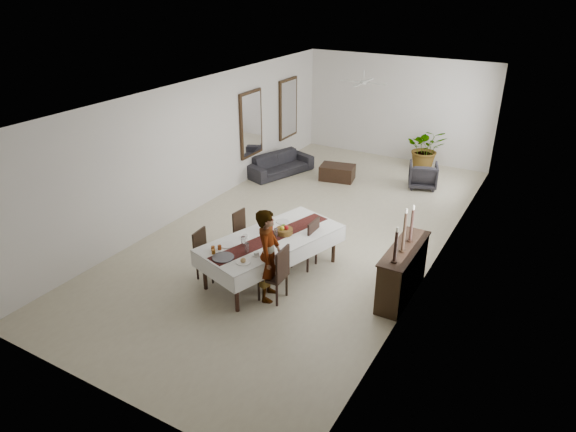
{
  "coord_description": "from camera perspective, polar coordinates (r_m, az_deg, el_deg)",
  "views": [
    {
      "loc": [
        4.94,
        -9.53,
        5.43
      ],
      "look_at": [
        0.36,
        -1.51,
        1.05
      ],
      "focal_mm": 32.0,
      "sensor_mm": 36.0,
      "label": 1
    }
  ],
  "objects": [
    {
      "name": "bread_near_right",
      "position": [
        9.05,
        -5.01,
        -4.94
      ],
      "size": [
        0.1,
        0.1,
        0.1
      ],
      "primitive_type": "sphere",
      "color": "tan",
      "rests_on": "plate_near_right"
    },
    {
      "name": "candlestick_near_shaft",
      "position": [
        8.73,
        11.86,
        -3.34
      ],
      "size": [
        0.05,
        0.05,
        0.54
      ],
      "primitive_type": "cylinder",
      "color": "black",
      "rests_on": "candlestick_near_base"
    },
    {
      "name": "mirror_glass_far",
      "position": [
        16.36,
        0.11,
        11.84
      ],
      "size": [
        0.01,
        0.9,
        1.7
      ],
      "primitive_type": "cube",
      "color": "white",
      "rests_on": "mirror_frame_far"
    },
    {
      "name": "serving_tray",
      "position": [
        9.23,
        -7.22,
        -4.59
      ],
      "size": [
        0.4,
        0.4,
        0.02
      ],
      "primitive_type": "cylinder",
      "color": "#3D3C41",
      "rests_on": "tablecloth_top"
    },
    {
      "name": "tablecloth_drape_far",
      "position": [
        10.82,
        3.82,
        -0.76
      ],
      "size": [
        1.25,
        0.39,
        0.33
      ],
      "primitive_type": "cube",
      "rotation": [
        0.0,
        0.0,
        -0.3
      ],
      "color": "white",
      "rests_on": "dining_table_top"
    },
    {
      "name": "plate_near_left",
      "position": [
        9.64,
        -6.82,
        -3.22
      ],
      "size": [
        0.26,
        0.26,
        0.02
      ],
      "primitive_type": "cylinder",
      "color": "white",
      "rests_on": "tablecloth_top"
    },
    {
      "name": "candlestick_far_shaft",
      "position": [
        9.46,
        13.58,
        -0.97
      ],
      "size": [
        0.05,
        0.05,
        0.6
      ],
      "primitive_type": "cylinder",
      "color": "black",
      "rests_on": "candlestick_far_base"
    },
    {
      "name": "sofa",
      "position": [
        15.3,
        -0.91,
        5.79
      ],
      "size": [
        1.45,
        2.21,
        0.6
      ],
      "primitive_type": "imported",
      "rotation": [
        0.0,
        0.0,
        1.23
      ],
      "color": "#27252A",
      "rests_on": "floor"
    },
    {
      "name": "red_pitcher",
      "position": [
        10.1,
        -2.16,
        -0.99
      ],
      "size": [
        0.21,
        0.21,
        0.22
      ],
      "primitive_type": "cylinder",
      "rotation": [
        0.0,
        0.0,
        -0.3
      ],
      "color": "maroon",
      "rests_on": "tablecloth_top"
    },
    {
      "name": "tablecloth_drape_near",
      "position": [
        9.2,
        -8.46,
        -6.08
      ],
      "size": [
        1.25,
        0.39,
        0.33
      ],
      "primitive_type": "cube",
      "rotation": [
        0.0,
        0.0,
        -0.3
      ],
      "color": "white",
      "rests_on": "dining_table_top"
    },
    {
      "name": "fruit_yellow",
      "position": [
        9.9,
        -0.66,
        -1.37
      ],
      "size": [
        0.09,
        0.09,
        0.09
      ],
      "primitive_type": "sphere",
      "color": "yellow",
      "rests_on": "fruit_basket"
    },
    {
      "name": "chair_left_near_seat",
      "position": [
        10.1,
        -8.78,
        -4.58
      ],
      "size": [
        0.45,
        0.45,
        0.05
      ],
      "primitive_type": "cube",
      "rotation": [
        0.0,
        0.0,
        -1.49
      ],
      "color": "black",
      "rests_on": "chair_left_near_leg_fl"
    },
    {
      "name": "armchair",
      "position": [
        14.77,
        14.76,
        4.4
      ],
      "size": [
        0.96,
        0.97,
        0.7
      ],
      "primitive_type": "imported",
      "rotation": [
        0.0,
        0.0,
        3.46
      ],
      "color": "#2B282E",
      "rests_on": "floor"
    },
    {
      "name": "chair_right_near_leg_br",
      "position": [
        9.69,
        -2.12,
        -7.12
      ],
      "size": [
        0.05,
        0.05,
        0.45
      ],
      "primitive_type": "cylinder",
      "rotation": [
        0.0,
        0.0,
        0.04
      ],
      "color": "black",
      "rests_on": "floor"
    },
    {
      "name": "table_runner",
      "position": [
        9.86,
        -1.82,
        -2.36
      ],
      "size": [
        1.18,
        2.75,
        0.0
      ],
      "primitive_type": "cube",
      "rotation": [
        0.0,
        0.0,
        -0.3
      ],
      "color": "#521B17",
      "rests_on": "tablecloth_top"
    },
    {
      "name": "plate_near_right",
      "position": [
        9.06,
        -5.01,
        -5.1
      ],
      "size": [
        0.26,
        0.26,
        0.02
      ],
      "primitive_type": "cylinder",
      "color": "white",
      "rests_on": "tablecloth_top"
    },
    {
      "name": "teacup_right",
      "position": [
        9.25,
        -3.54,
        -4.19
      ],
      "size": [
        0.1,
        0.1,
        0.07
      ],
      "primitive_type": "cylinder",
      "color": "white",
      "rests_on": "saucer_right"
    },
    {
      "name": "sideboard_body",
      "position": [
        9.64,
        12.58,
        -6.15
      ],
      "size": [
        0.44,
        1.63,
        0.98
      ],
      "primitive_type": "cube",
      "color": "black",
      "rests_on": "floor"
    },
    {
      "name": "jam_jar_a",
      "position": [
        9.38,
        -8.28,
        -3.94
      ],
      "size": [
        0.07,
        0.07,
        0.08
      ],
      "primitive_type": "cylinder",
      "color": "#935315",
      "rests_on": "tablecloth_top"
    },
    {
      "name": "chair_right_near_leg_bl",
      "position": [
        9.43,
        -3.26,
        -8.19
      ],
      "size": [
        0.05,
        0.05,
        0.45
      ],
      "primitive_type": "cylinder",
      "rotation": [
        0.0,
        0.0,
        0.04
      ],
      "color": "black",
      "rests_on": "floor"
    },
    {
      "name": "candlestick_far_candle",
      "position": [
        9.32,
        13.8,
        0.92
      ],
      "size": [
        0.04,
        0.04,
        0.09
      ],
      "primitive_type": "cylinder",
      "color": "white",
      "rests_on": "candlestick_far_shaft"
    },
    {
      "name": "wine_glass_far",
      "position": [
        9.82,
        -1.37,
        -1.9
      ],
      "size": [
        0.08,
        0.08,
        0.19
      ],
      "primitive_type": "cylinder",
      "color": "white",
      "rests_on": "tablecloth_top"
    },
    {
      "name": "chair_right_far_leg_bl",
      "position": [
        10.4,
        0.38,
        -4.66
      ],
      "size": [
        0.05,
        0.05,
        0.45
      ],
      "primitive_type": "cylinder",
      "rotation": [
        0.0,
        0.0,
        0.0
      ],
      "color": "black",
      "rests_on": "floor"
    },
    {
      "name": "candlestick_far_base",
      "position": [
        9.61,
        13.39,
        -2.66
      ],
      "size": [
        0.11,
        0.11,
        0.03
      ],
      "primitive_type": "cylinder",
      "color": "black",
      "rests_on": "sideboard_top"
    },
    {
      "name": "coffee_table",
      "position": [
        14.95,
        5.5,
        4.83
      ],
      "size": [
        1.06,
        0.81,
        0.43
      ],
      "primitive_type": "cube",
      "rotation": [
        0.0,
        0.0,
        0.2
      ],
      "color": "black",
      "rests_on": "floor"
    },
    {
      "name": "fan_blade_w",
      "position": [
        13.83,
        6.96,
        14.66
      ],
      "size": [
        0.55,
        0.1,
        0.01
      ],
      "primitive_type": "cube",
      "color": "white",
      "rests_on": "fan_hub"
    },
    {
      "name": "chair_right_near_leg_fl",
      "position": [
        9.27,
        -1.25,
        -8.8
      ],
      "size": [
        0.05,
        0.05,
        0.45
      ],
      "primitive_type": "cylinder",
      "rotation": [
        0.0,
        0.0,
        0.04
      ],
      "color": "black",
      "rests_on": "floor"
    },
    {
      "name": "chair_left_near_leg_bl",
      "position": [
        10.26,
        -7.37,
        -5.48
      ],
      "size": [
        0.05,
        0.05,
        0.41
      ],
      "primitive_type": "cylinder",
      "rotation": [
        0.0,
        0.0,
        0.08
      ],
      "color": "black",
      "rests_on": "floor"
    },
    {
      "name": "ceiling",
      "position": [
        10.96,
        2.36,
        13.62
      ],
      "size": [
        6.0,
        12.0,
        0.02
      ],
      "primitive_type": "cube",
      "color": "white",
      "rests_on": "wall_back"
    },
    {
      "name": "fruit_red",
      "position": [
        9.92,
        -0.21,
        -1.3
      ],
      "size": [
        0.1,
        0.1,
        0.1
      ],
      "primitive_type": "sphere",
      "color": "#A41013",
      "rests_on": "fruit_basket"
    },
    {
      "name": "tablecloth_top",
      "position": [
        9.87,
        -1.82,
        -2.41
      ],
      "size": [
        2.08,
        3.1,
        0.01
      ],
      "primitive_type": "cube",
      "rotation": [
        0.0,
        0.0,
        -0.3
      ],
      "color": "white",
      "rests_on": "dining_table_top"
    },
    {
      "name": "wall_front",
      "position": [
        7.18,
        -20.97,
        -8.8
      ],
      "size": [
        6.0,
        0.02,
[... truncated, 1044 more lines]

